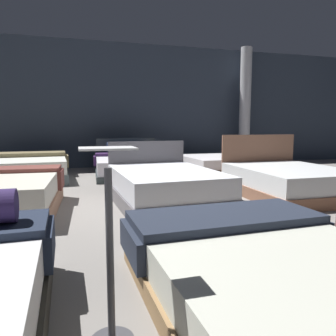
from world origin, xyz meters
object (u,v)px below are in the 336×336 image
Objects in this scene: bed_8 at (216,164)px; price_sign at (110,271)px; bed_3 at (0,195)px; bed_7 at (130,165)px; bed_4 at (165,186)px; support_pillar at (245,107)px; bed_5 at (289,181)px; bed_1 at (269,273)px; bed_6 at (30,168)px.

price_sign reaches higher than bed_8.
price_sign is (1.13, -3.05, 0.16)m from bed_3.
bed_7 is at bearing 176.35° from bed_8.
support_pillar reaches higher than bed_4.
bed_5 is at bearing 41.90° from price_sign.
price_sign is (-1.15, -3.05, 0.16)m from bed_4.
bed_1 is at bearing -118.12° from support_pillar.
bed_3 reaches higher than bed_8.
bed_3 is at bearing -124.79° from bed_7.
support_pillar is (1.56, 1.38, 1.55)m from bed_8.
bed_3 is at bearing 177.26° from bed_4.
bed_8 is at bearing 66.93° from bed_1.
bed_5 reaches higher than bed_1.
bed_5 is 4.47m from price_sign.
bed_3 is 0.96× the size of bed_5.
support_pillar is at bearing 38.25° from bed_3.
support_pillar reaches higher than bed_7.
bed_5 reaches higher than bed_7.
bed_3 is 0.99× the size of bed_8.
support_pillar is at bearing 60.26° from bed_1.
bed_8 is 0.57× the size of support_pillar.
bed_6 is 0.97× the size of bed_7.
support_pillar is (1.56, 4.32, 1.51)m from bed_5.
bed_8 is (0.00, 2.94, -0.04)m from bed_5.
bed_3 is at bearing 125.10° from bed_1.
bed_4 is 1.04× the size of bed_7.
bed_6 is 4.43m from bed_8.
bed_4 is at bearing 3.02° from bed_3.
bed_4 reaches higher than bed_3.
bed_4 is 1.07× the size of bed_6.
bed_4 is 3.63m from bed_6.
bed_3 is 3.25m from price_sign.
bed_6 is 6.00m from price_sign.
bed_7 is 1.03× the size of bed_8.
bed_1 is 6.23m from bed_8.
bed_7 is (2.25, 2.91, -0.00)m from bed_3.
price_sign is (-3.33, -5.93, 0.21)m from bed_8.
bed_5 is at bearing -4.53° from bed_4.
bed_4 reaches higher than bed_7.
bed_6 is (-4.43, 2.91, 0.01)m from bed_5.
bed_5 is (2.18, -0.07, -0.01)m from bed_4.
bed_8 is at bearing 50.07° from bed_4.
bed_5 reaches higher than bed_6.
bed_8 is 2.60m from support_pillar.
price_sign reaches higher than bed_4.
bed_3 is at bearing -93.90° from bed_6.
bed_1 is at bearing -94.80° from bed_4.
bed_7 is at bearing 79.40° from price_sign.
bed_4 is 1.04× the size of bed_5.
bed_1 is 1.02× the size of bed_7.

